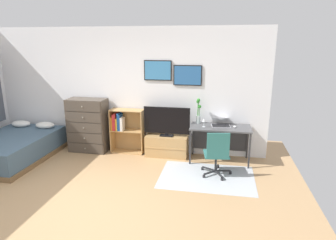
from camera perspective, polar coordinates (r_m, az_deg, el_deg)
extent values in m
plane|color=tan|center=(4.82, -17.26, -15.32)|extent=(7.20, 7.20, 0.00)
cube|color=white|center=(6.50, -8.27, 5.72)|extent=(6.12, 0.06, 2.70)
cube|color=black|center=(6.19, -2.02, 9.67)|extent=(0.59, 0.02, 0.42)
cube|color=teal|center=(6.18, -2.04, 9.66)|extent=(0.55, 0.01, 0.38)
cube|color=black|center=(6.10, 3.86, 8.70)|extent=(0.59, 0.02, 0.42)
cube|color=#285B93|center=(6.08, 3.84, 8.69)|extent=(0.55, 0.01, 0.38)
cube|color=#B2B7BC|center=(5.45, 7.60, -10.96)|extent=(1.70, 1.20, 0.01)
cube|color=brown|center=(6.95, -27.93, -6.41)|extent=(1.40, 1.97, 0.10)
cube|color=#476075|center=(6.87, -28.18, -4.47)|extent=(1.36, 1.93, 0.40)
ellipsoid|color=white|center=(7.54, -26.81, -0.65)|extent=(0.44, 0.28, 0.14)
ellipsoid|color=white|center=(7.18, -22.92, -0.92)|extent=(0.44, 0.28, 0.14)
cube|color=#4C4238|center=(6.72, -15.34, -0.97)|extent=(0.85, 0.42, 1.19)
cube|color=#493F35|center=(6.68, -15.86, -5.34)|extent=(0.81, 0.01, 0.21)
sphere|color=#A59E8C|center=(6.67, -15.92, -5.39)|extent=(0.03, 0.03, 0.03)
cube|color=#493F35|center=(6.60, -16.00, -3.43)|extent=(0.81, 0.01, 0.21)
sphere|color=#A59E8C|center=(6.59, -16.06, -3.47)|extent=(0.03, 0.03, 0.03)
cube|color=#493F35|center=(6.54, -16.15, -1.48)|extent=(0.81, 0.01, 0.21)
sphere|color=#A59E8C|center=(6.52, -16.21, -1.52)|extent=(0.03, 0.03, 0.03)
cube|color=#493F35|center=(6.48, -16.30, 0.51)|extent=(0.81, 0.01, 0.21)
sphere|color=#A59E8C|center=(6.46, -16.36, 0.48)|extent=(0.03, 0.03, 0.03)
cube|color=#493F35|center=(6.42, -16.45, 2.54)|extent=(0.81, 0.01, 0.21)
sphere|color=#A59E8C|center=(6.41, -16.51, 2.51)|extent=(0.03, 0.03, 0.03)
cube|color=tan|center=(6.59, -10.84, -1.98)|extent=(0.02, 0.30, 0.97)
cube|color=tan|center=(6.37, -4.90, -2.35)|extent=(0.02, 0.30, 0.97)
cube|color=tan|center=(6.63, -7.78, -6.10)|extent=(0.73, 0.30, 0.02)
cube|color=tan|center=(6.47, -7.93, -2.00)|extent=(0.69, 0.30, 0.02)
cube|color=tan|center=(6.35, -8.08, 1.95)|extent=(0.69, 0.30, 0.02)
cube|color=tan|center=(6.61, -7.53, -1.80)|extent=(0.73, 0.01, 0.97)
cube|color=orange|center=(6.50, -10.74, -0.61)|extent=(0.03, 0.21, 0.29)
cube|color=red|center=(6.49, -10.38, -0.34)|extent=(0.04, 0.24, 0.35)
cube|color=red|center=(6.46, -10.13, -0.29)|extent=(0.03, 0.21, 0.38)
cube|color=gold|center=(6.47, -9.79, -0.76)|extent=(0.03, 0.22, 0.27)
cube|color=#1E519E|center=(6.44, -9.49, -0.25)|extent=(0.04, 0.23, 0.39)
cube|color=#1E519E|center=(6.44, -9.22, -0.41)|extent=(0.02, 0.23, 0.35)
cube|color=white|center=(6.41, -9.03, -0.75)|extent=(0.03, 0.17, 0.29)
cube|color=white|center=(6.41, -8.76, -0.80)|extent=(0.02, 0.19, 0.28)
cube|color=tan|center=(6.29, -0.22, -5.02)|extent=(0.89, 0.40, 0.45)
cube|color=tan|center=(6.10, -0.59, -5.66)|extent=(0.89, 0.01, 0.02)
cube|color=black|center=(6.20, -0.26, -3.03)|extent=(0.28, 0.16, 0.02)
cube|color=black|center=(6.18, -0.26, -2.73)|extent=(0.06, 0.04, 0.05)
cube|color=black|center=(6.10, -0.26, -0.08)|extent=(0.98, 0.02, 0.57)
cube|color=black|center=(6.09, -0.28, -0.11)|extent=(0.95, 0.01, 0.54)
cube|color=#4C4C4F|center=(5.94, 10.21, -1.42)|extent=(1.20, 0.60, 0.03)
cube|color=#2D2D30|center=(5.83, 4.36, -5.37)|extent=(0.03, 0.03, 0.71)
cube|color=#2D2D30|center=(5.83, 15.65, -5.91)|extent=(0.03, 0.03, 0.71)
cube|color=#2D2D30|center=(6.33, 4.91, -3.70)|extent=(0.03, 0.03, 0.71)
cube|color=#2D2D30|center=(6.33, 15.27, -4.20)|extent=(0.03, 0.03, 0.71)
cube|color=#2D2D30|center=(6.32, 10.11, -3.60)|extent=(1.14, 0.02, 0.50)
cylinder|color=#232326|center=(5.63, 12.10, -10.08)|extent=(0.05, 0.05, 0.05)
cube|color=#232326|center=(5.59, 10.69, -9.74)|extent=(0.28, 0.07, 0.02)
cylinder|color=#232326|center=(5.84, 9.75, -9.02)|extent=(0.05, 0.05, 0.05)
cube|color=#232326|center=(5.69, 9.51, -9.20)|extent=(0.07, 0.28, 0.02)
cylinder|color=#232326|center=(5.71, 6.74, -9.46)|extent=(0.05, 0.05, 0.05)
cube|color=#232326|center=(5.63, 7.98, -9.43)|extent=(0.26, 0.15, 0.02)
cylinder|color=#232326|center=(5.41, 7.03, -10.90)|extent=(0.05, 0.05, 0.05)
cube|color=#232326|center=(5.48, 8.17, -10.14)|extent=(0.22, 0.22, 0.02)
cylinder|color=#232326|center=(5.36, 10.53, -11.32)|extent=(0.05, 0.05, 0.05)
cube|color=#232326|center=(5.46, 9.89, -10.34)|extent=(0.15, 0.26, 0.02)
cylinder|color=#232326|center=(5.50, 9.32, -8.20)|extent=(0.04, 0.04, 0.30)
cube|color=#2D6B66|center=(5.44, 9.39, -6.60)|extent=(0.50, 0.50, 0.03)
cube|color=#2D6B66|center=(5.17, 9.79, -4.94)|extent=(0.40, 0.10, 0.45)
cube|color=#B7B7BC|center=(5.97, 10.28, -1.13)|extent=(0.40, 0.30, 0.01)
cube|color=black|center=(5.96, 10.29, -1.07)|extent=(0.38, 0.27, 0.00)
cube|color=#B7B7BC|center=(6.09, 10.14, 0.38)|extent=(0.40, 0.28, 0.07)
cube|color=navy|center=(6.08, 10.15, 0.38)|extent=(0.38, 0.26, 0.06)
ellipsoid|color=silver|center=(5.94, 12.94, -1.27)|extent=(0.06, 0.10, 0.03)
cylinder|color=silver|center=(6.10, 5.94, 0.11)|extent=(0.09, 0.09, 0.16)
cylinder|color=#3D8438|center=(6.08, 6.16, 1.22)|extent=(0.01, 0.01, 0.31)
sphere|color=#308B2C|center=(6.04, 6.20, 2.64)|extent=(0.07, 0.07, 0.07)
cylinder|color=#3D8438|center=(6.08, 5.84, 1.72)|extent=(0.01, 0.01, 0.41)
sphere|color=#308B2C|center=(6.04, 5.89, 3.60)|extent=(0.07, 0.07, 0.07)
cylinder|color=#3D8438|center=(6.04, 5.94, 1.82)|extent=(0.01, 0.01, 0.44)
sphere|color=#308B2C|center=(6.00, 5.99, 3.89)|extent=(0.07, 0.07, 0.07)
cylinder|color=silver|center=(5.87, 7.01, -1.31)|extent=(0.06, 0.06, 0.01)
cylinder|color=silver|center=(5.85, 7.03, -0.82)|extent=(0.01, 0.01, 0.10)
cone|color=silver|center=(5.83, 7.05, 0.01)|extent=(0.07, 0.07, 0.07)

